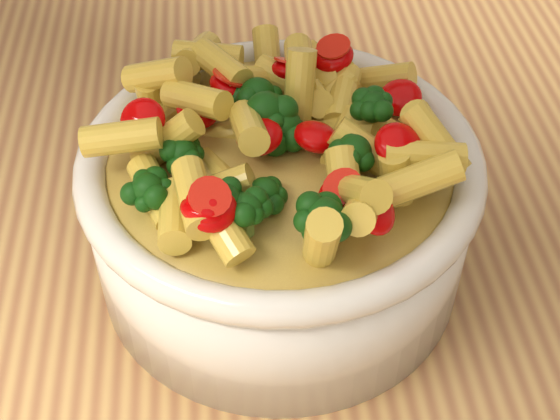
{
  "coord_description": "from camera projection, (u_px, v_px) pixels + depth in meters",
  "views": [
    {
      "loc": [
        0.03,
        -0.32,
        1.27
      ],
      "look_at": [
        0.06,
        -0.0,
        0.95
      ],
      "focal_mm": 50.0,
      "sensor_mm": 36.0,
      "label": 1
    }
  ],
  "objects": [
    {
      "name": "table",
      "position": [
        196.0,
        360.0,
        0.55
      ],
      "size": [
        1.2,
        0.8,
        0.9
      ],
      "color": "tan",
      "rests_on": "ground"
    },
    {
      "name": "serving_bowl",
      "position": [
        280.0,
        209.0,
        0.45
      ],
      "size": [
        0.22,
        0.22,
        0.1
      ],
      "color": "white",
      "rests_on": "table"
    },
    {
      "name": "pasta_salad",
      "position": [
        280.0,
        128.0,
        0.41
      ],
      "size": [
        0.18,
        0.18,
        0.04
      ],
      "color": "#E8BB49",
      "rests_on": "serving_bowl"
    }
  ]
}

